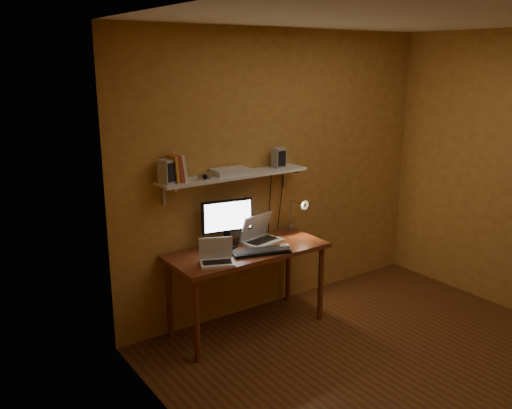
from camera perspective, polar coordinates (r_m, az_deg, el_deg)
room at (r=3.99m, az=16.68°, el=-0.51°), size 3.44×3.24×2.64m
desk at (r=4.70m, az=-0.90°, el=-5.68°), size 1.40×0.60×0.75m
wall_shelf at (r=4.66m, az=-2.27°, el=3.04°), size 1.40×0.25×0.21m
monitor at (r=4.67m, az=-3.07°, el=-1.69°), size 0.46×0.23×0.42m
laptop at (r=4.83m, az=0.36°, el=-3.18°), size 0.39×0.31×0.25m
netbook at (r=4.35m, az=-4.17°, el=-5.46°), size 0.32×0.28×0.21m
keyboard at (r=4.57m, az=0.54°, el=-4.98°), size 0.52×0.30×0.03m
mouse at (r=4.68m, az=2.98°, el=-4.39°), size 0.11×0.07×0.04m
desk_lamp at (r=5.08m, az=4.48°, el=-0.63°), size 0.09×0.23×0.38m
speaker_left at (r=4.33m, az=-9.35°, el=3.45°), size 0.14×0.14×0.19m
speaker_right at (r=4.91m, az=2.40°, el=4.93°), size 0.10×0.10×0.18m
books at (r=4.37m, az=-8.38°, el=3.80°), size 0.12×0.16×0.22m
shelf_camera at (r=4.42m, az=-5.46°, el=2.95°), size 0.11×0.06×0.06m
router at (r=4.63m, az=-2.75°, el=3.50°), size 0.32×0.22×0.05m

